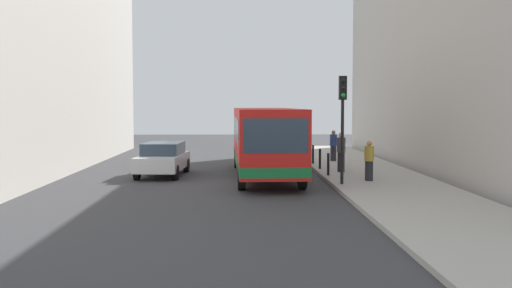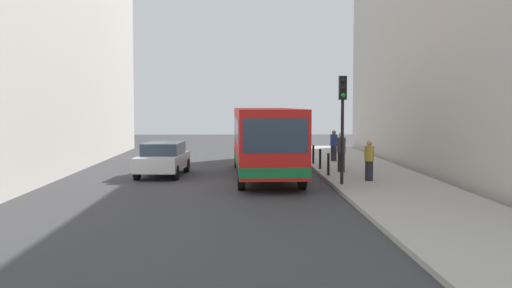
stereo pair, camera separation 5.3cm
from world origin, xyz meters
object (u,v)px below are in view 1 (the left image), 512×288
(bus, at_px, (265,138))
(pedestrian_mid_sidewalk, at_px, (341,152))
(traffic_light, at_px, (343,109))
(car_beside_bus, at_px, (163,158))
(bollard_far, at_px, (313,154))
(bollard_farthest, at_px, (307,150))
(pedestrian_near_signal, at_px, (369,161))
(bollard_mid, at_px, (320,159))
(pedestrian_far_sidewalk, at_px, (333,146))
(bollard_near, at_px, (328,164))

(bus, distance_m, pedestrian_mid_sidewalk, 3.57)
(bus, distance_m, traffic_light, 4.73)
(car_beside_bus, height_order, bollard_far, car_beside_bus)
(bollard_far, relative_size, bollard_farthest, 1.00)
(pedestrian_near_signal, bearing_deg, pedestrian_mid_sidewalk, -62.47)
(bollard_mid, xyz_separation_m, bollard_far, (0.00, 2.60, 0.00))
(pedestrian_far_sidewalk, bearing_deg, pedestrian_mid_sidewalk, 35.91)
(car_beside_bus, relative_size, bollard_mid, 4.74)
(car_beside_bus, distance_m, bollard_near, 7.32)
(bollard_mid, distance_m, bollard_far, 2.60)
(pedestrian_far_sidewalk, bearing_deg, bollard_farthest, -91.95)
(bollard_near, distance_m, bollard_far, 5.20)
(bollard_near, bearing_deg, bollard_mid, 90.00)
(traffic_light, distance_m, pedestrian_mid_sidewalk, 4.64)
(car_beside_bus, relative_size, pedestrian_near_signal, 2.82)
(bus, relative_size, pedestrian_mid_sidewalk, 6.20)
(bollard_mid, height_order, bollard_far, same)
(pedestrian_near_signal, relative_size, pedestrian_mid_sidewalk, 0.90)
(traffic_light, bearing_deg, bus, 127.67)
(pedestrian_mid_sidewalk, bearing_deg, traffic_light, 75.96)
(bus, relative_size, pedestrian_far_sidewalk, 6.72)
(traffic_light, relative_size, bollard_far, 4.32)
(bollard_near, bearing_deg, car_beside_bus, 169.49)
(car_beside_bus, xyz_separation_m, pedestrian_near_signal, (8.55, -3.14, 0.16))
(bollard_near, xyz_separation_m, pedestrian_far_sidewalk, (1.27, 6.60, 0.34))
(car_beside_bus, distance_m, pedestrian_far_sidewalk, 9.98)
(pedestrian_near_signal, bearing_deg, bollard_farthest, -64.86)
(bollard_farthest, height_order, pedestrian_near_signal, pedestrian_near_signal)
(car_beside_bus, distance_m, traffic_light, 8.68)
(pedestrian_far_sidewalk, bearing_deg, bollard_near, 30.35)
(traffic_light, relative_size, pedestrian_mid_sidewalk, 2.29)
(pedestrian_mid_sidewalk, bearing_deg, car_beside_bus, -4.79)
(bollard_far, bearing_deg, bollard_near, -90.00)
(traffic_light, distance_m, bollard_far, 8.37)
(pedestrian_near_signal, bearing_deg, bollard_mid, -55.80)
(bollard_farthest, bearing_deg, pedestrian_far_sidewalk, -43.22)
(bollard_near, distance_m, bollard_farthest, 7.80)
(traffic_light, xyz_separation_m, bollard_farthest, (-0.10, 10.62, -2.38))
(bollard_far, distance_m, bollard_farthest, 2.60)
(bus, bearing_deg, bollard_near, 162.32)
(car_beside_bus, bearing_deg, pedestrian_near_signal, 163.53)
(bus, relative_size, car_beside_bus, 2.46)
(car_beside_bus, xyz_separation_m, traffic_light, (7.30, -4.15, 2.22))
(bollard_mid, bearing_deg, pedestrian_far_sidewalk, 72.34)
(bollard_near, distance_m, pedestrian_far_sidewalk, 6.73)
(bollard_near, height_order, pedestrian_far_sidewalk, pedestrian_far_sidewalk)
(bollard_farthest, distance_m, pedestrian_near_signal, 9.71)
(pedestrian_mid_sidewalk, bearing_deg, bollard_mid, -63.27)
(bollard_mid, bearing_deg, bus, -146.01)
(pedestrian_near_signal, bearing_deg, car_beside_bus, -3.08)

